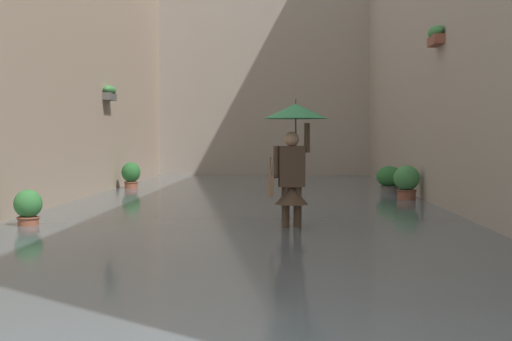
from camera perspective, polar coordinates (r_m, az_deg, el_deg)
name	(u,v)px	position (r m, az deg, el deg)	size (l,w,h in m)	color
ground_plane	(249,213)	(14.67, -0.56, -3.41)	(60.00, 60.00, 0.00)	slate
flood_water	(249,208)	(14.66, -0.56, -3.00)	(8.23, 27.70, 0.21)	#515B60
building_facade_right	(24,12)	(15.71, -18.00, 11.91)	(2.04, 25.70, 8.23)	tan
building_facade_far	(264,50)	(26.52, 0.66, 9.59)	(11.03, 1.80, 9.50)	#A89989
person_wading	(293,145)	(10.63, 3.00, 2.06)	(0.95, 0.95, 2.12)	#4C4233
potted_plant_far_left	(389,181)	(17.64, 10.57, -0.80)	(0.64, 0.64, 0.86)	#66605B
potted_plant_near_left	(407,184)	(15.85, 11.90, -1.05)	(0.56, 0.56, 0.94)	brown
potted_plant_near_right	(28,211)	(11.45, -17.69, -3.09)	(0.43, 0.43, 0.76)	#9E563D
potted_plant_far_right	(131,176)	(19.14, -9.93, -0.47)	(0.50, 0.50, 0.90)	#9E563D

